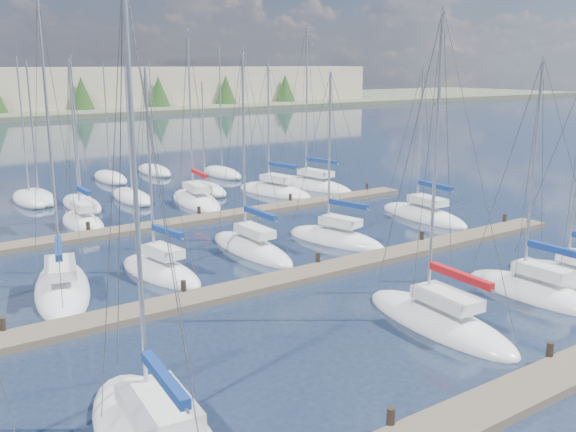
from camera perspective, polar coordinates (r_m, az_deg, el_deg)
ground at (r=72.14m, az=-21.43°, el=3.86°), size 400.00×400.00×0.00m
dock_near at (r=22.61m, az=18.33°, el=-15.45°), size 44.00×1.93×1.10m
dock_mid at (r=32.06m, az=-2.07°, el=-6.02°), size 44.00×1.93×1.10m
dock_far at (r=44.00m, az=-12.01°, el=-0.91°), size 44.00×1.93×1.10m
sailboat_m at (r=47.08m, az=11.94°, el=0.05°), size 2.94×8.28×11.49m
sailboat_j at (r=34.38m, az=-11.26°, el=-4.86°), size 3.24×6.82×11.38m
sailboat_o at (r=46.17m, az=-17.76°, el=-0.53°), size 2.31×6.18×11.91m
sailboat_p at (r=51.57m, az=-8.16°, el=1.38°), size 4.02×8.71×14.17m
sailboat_i at (r=33.18m, az=-19.44°, el=-6.05°), size 4.81×9.40×14.67m
sailboat_l at (r=40.00m, az=4.27°, el=-2.04°), size 4.04×7.47×11.08m
sailboat_k at (r=37.86m, az=-3.28°, el=-2.90°), size 2.21×8.09×12.44m
sailboat_r at (r=57.54m, az=2.17°, el=2.76°), size 4.11×9.55×14.94m
sailboat_e at (r=32.94m, az=21.03°, el=-6.34°), size 2.49×7.35×11.86m
sailboat_q at (r=54.87m, az=-1.21°, el=2.22°), size 4.41×8.51×11.81m
sailboat_d at (r=28.19m, az=13.24°, el=-9.10°), size 3.14×8.52×13.68m
distant_boats at (r=55.54m, az=-21.76°, el=1.52°), size 36.93×20.75×13.30m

